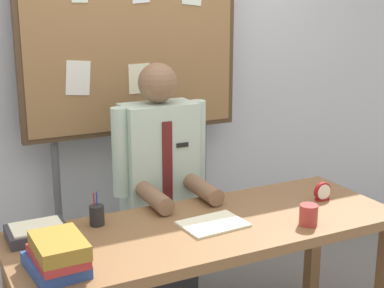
{
  "coord_description": "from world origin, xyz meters",
  "views": [
    {
      "loc": [
        -1.18,
        -2.16,
        1.79
      ],
      "look_at": [
        0.0,
        0.17,
        1.09
      ],
      "focal_mm": 52.65,
      "sensor_mm": 36.0,
      "label": 1
    }
  ],
  "objects_px": {
    "person": "(160,200)",
    "coffee_mug": "(308,215)",
    "open_notebook": "(213,224)",
    "desk": "(208,242)",
    "book_stack": "(58,255)",
    "paper_tray": "(37,232)",
    "pen_holder": "(97,215)",
    "bulletin_board": "(133,37)",
    "desk_clock": "(323,192)"
  },
  "relations": [
    {
      "from": "book_stack",
      "to": "coffee_mug",
      "type": "relative_size",
      "value": 3.06
    },
    {
      "from": "bulletin_board",
      "to": "coffee_mug",
      "type": "distance_m",
      "value": 1.44
    },
    {
      "from": "person",
      "to": "pen_holder",
      "type": "distance_m",
      "value": 0.59
    },
    {
      "from": "desk_clock",
      "to": "pen_holder",
      "type": "xyz_separation_m",
      "value": [
        -1.16,
        0.22,
        0.0
      ]
    },
    {
      "from": "paper_tray",
      "to": "pen_holder",
      "type": "bearing_deg",
      "value": 4.7
    },
    {
      "from": "person",
      "to": "book_stack",
      "type": "relative_size",
      "value": 4.77
    },
    {
      "from": "desk",
      "to": "person",
      "type": "relative_size",
      "value": 1.29
    },
    {
      "from": "desk_clock",
      "to": "pen_holder",
      "type": "height_order",
      "value": "pen_holder"
    },
    {
      "from": "desk",
      "to": "pen_holder",
      "type": "relative_size",
      "value": 11.66
    },
    {
      "from": "pen_holder",
      "to": "paper_tray",
      "type": "height_order",
      "value": "pen_holder"
    },
    {
      "from": "desk",
      "to": "open_notebook",
      "type": "xyz_separation_m",
      "value": [
        0.01,
        -0.02,
        0.1
      ]
    },
    {
      "from": "book_stack",
      "to": "paper_tray",
      "type": "height_order",
      "value": "book_stack"
    },
    {
      "from": "desk",
      "to": "pen_holder",
      "type": "bearing_deg",
      "value": 154.01
    },
    {
      "from": "bulletin_board",
      "to": "coffee_mug",
      "type": "xyz_separation_m",
      "value": [
        0.41,
        -1.15,
        -0.76
      ]
    },
    {
      "from": "book_stack",
      "to": "desk_clock",
      "type": "bearing_deg",
      "value": 6.45
    },
    {
      "from": "bulletin_board",
      "to": "book_stack",
      "type": "relative_size",
      "value": 7.22
    },
    {
      "from": "person",
      "to": "open_notebook",
      "type": "relative_size",
      "value": 4.89
    },
    {
      "from": "coffee_mug",
      "to": "paper_tray",
      "type": "xyz_separation_m",
      "value": [
        -1.17,
        0.42,
        -0.02
      ]
    },
    {
      "from": "desk",
      "to": "person",
      "type": "height_order",
      "value": "person"
    },
    {
      "from": "desk",
      "to": "desk_clock",
      "type": "height_order",
      "value": "desk_clock"
    },
    {
      "from": "coffee_mug",
      "to": "pen_holder",
      "type": "distance_m",
      "value": 0.99
    },
    {
      "from": "person",
      "to": "coffee_mug",
      "type": "xyz_separation_m",
      "value": [
        0.41,
        -0.79,
        0.12
      ]
    },
    {
      "from": "book_stack",
      "to": "coffee_mug",
      "type": "bearing_deg",
      "value": -3.3
    },
    {
      "from": "book_stack",
      "to": "paper_tray",
      "type": "distance_m",
      "value": 0.36
    },
    {
      "from": "person",
      "to": "desk_clock",
      "type": "relative_size",
      "value": 14.65
    },
    {
      "from": "coffee_mug",
      "to": "paper_tray",
      "type": "distance_m",
      "value": 1.24
    },
    {
      "from": "desk",
      "to": "book_stack",
      "type": "bearing_deg",
      "value": -168.69
    },
    {
      "from": "paper_tray",
      "to": "desk",
      "type": "bearing_deg",
      "value": -15.33
    },
    {
      "from": "bulletin_board",
      "to": "coffee_mug",
      "type": "bearing_deg",
      "value": -70.26
    },
    {
      "from": "desk",
      "to": "pen_holder",
      "type": "distance_m",
      "value": 0.54
    },
    {
      "from": "desk",
      "to": "bulletin_board",
      "type": "bearing_deg",
      "value": 90.0
    },
    {
      "from": "bulletin_board",
      "to": "pen_holder",
      "type": "relative_size",
      "value": 13.66
    },
    {
      "from": "bulletin_board",
      "to": "coffee_mug",
      "type": "height_order",
      "value": "bulletin_board"
    },
    {
      "from": "paper_tray",
      "to": "open_notebook",
      "type": "bearing_deg",
      "value": -16.48
    },
    {
      "from": "person",
      "to": "pen_holder",
      "type": "xyz_separation_m",
      "value": [
        -0.47,
        -0.34,
        0.12
      ]
    },
    {
      "from": "desk",
      "to": "open_notebook",
      "type": "bearing_deg",
      "value": -58.56
    },
    {
      "from": "open_notebook",
      "to": "desk_clock",
      "type": "bearing_deg",
      "value": 2.76
    },
    {
      "from": "person",
      "to": "paper_tray",
      "type": "relative_size",
      "value": 5.55
    },
    {
      "from": "coffee_mug",
      "to": "person",
      "type": "bearing_deg",
      "value": 117.78
    },
    {
      "from": "person",
      "to": "pen_holder",
      "type": "relative_size",
      "value": 9.02
    },
    {
      "from": "person",
      "to": "book_stack",
      "type": "xyz_separation_m",
      "value": [
        -0.75,
        -0.72,
        0.14
      ]
    },
    {
      "from": "desk",
      "to": "person",
      "type": "xyz_separation_m",
      "value": [
        0.0,
        0.57,
        0.02
      ]
    },
    {
      "from": "person",
      "to": "open_notebook",
      "type": "xyz_separation_m",
      "value": [
        0.01,
        -0.59,
        0.08
      ]
    },
    {
      "from": "book_stack",
      "to": "bulletin_board",
      "type": "bearing_deg",
      "value": 55.5
    },
    {
      "from": "desk_clock",
      "to": "coffee_mug",
      "type": "distance_m",
      "value": 0.36
    },
    {
      "from": "desk",
      "to": "desk_clock",
      "type": "distance_m",
      "value": 0.7
    },
    {
      "from": "person",
      "to": "bulletin_board",
      "type": "relative_size",
      "value": 0.66
    },
    {
      "from": "bulletin_board",
      "to": "open_notebook",
      "type": "distance_m",
      "value": 1.25
    },
    {
      "from": "open_notebook",
      "to": "coffee_mug",
      "type": "distance_m",
      "value": 0.45
    },
    {
      "from": "paper_tray",
      "to": "book_stack",
      "type": "bearing_deg",
      "value": -89.01
    }
  ]
}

